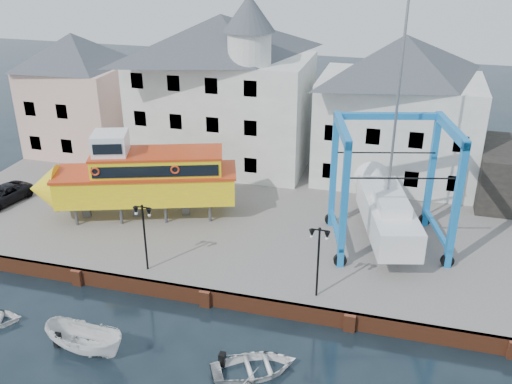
# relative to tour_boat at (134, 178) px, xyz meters

# --- Properties ---
(ground) EXTENTS (140.00, 140.00, 0.00)m
(ground) POSITION_rel_tour_boat_xyz_m (7.67, -7.34, -3.86)
(ground) COLOR black
(ground) RESTS_ON ground
(hardstanding) EXTENTS (44.00, 22.00, 1.00)m
(hardstanding) POSITION_rel_tour_boat_xyz_m (7.67, 3.66, -3.36)
(hardstanding) COLOR #67605B
(hardstanding) RESTS_ON ground
(quay_wall) EXTENTS (44.00, 0.47, 1.00)m
(quay_wall) POSITION_rel_tour_boat_xyz_m (7.67, -7.24, -3.36)
(quay_wall) COLOR brown
(quay_wall) RESTS_ON ground
(building_pink) EXTENTS (8.00, 7.00, 10.30)m
(building_pink) POSITION_rel_tour_boat_xyz_m (-10.33, 10.66, 2.29)
(building_pink) COLOR beige
(building_pink) RESTS_ON hardstanding
(building_white_main) EXTENTS (14.00, 8.30, 14.00)m
(building_white_main) POSITION_rel_tour_boat_xyz_m (2.80, 11.05, 3.49)
(building_white_main) COLOR beige
(building_white_main) RESTS_ON hardstanding
(building_white_right) EXTENTS (12.00, 8.00, 11.20)m
(building_white_right) POSITION_rel_tour_boat_xyz_m (16.67, 11.66, 2.74)
(building_white_right) COLOR beige
(building_white_right) RESTS_ON hardstanding
(lamp_post_left) EXTENTS (1.12, 0.32, 4.20)m
(lamp_post_left) POSITION_rel_tour_boat_xyz_m (3.67, -6.14, 0.32)
(lamp_post_left) COLOR black
(lamp_post_left) RESTS_ON hardstanding
(lamp_post_right) EXTENTS (1.12, 0.32, 4.20)m
(lamp_post_right) POSITION_rel_tour_boat_xyz_m (13.67, -6.14, 0.32)
(lamp_post_right) COLOR black
(lamp_post_right) RESTS_ON hardstanding
(tour_boat) EXTENTS (14.23, 7.61, 6.06)m
(tour_boat) POSITION_rel_tour_boat_xyz_m (0.00, 0.00, 0.00)
(tour_boat) COLOR #59595E
(tour_boat) RESTS_ON hardstanding
(travel_lift) EXTENTS (8.24, 10.37, 15.18)m
(travel_lift) POSITION_rel_tour_boat_xyz_m (16.65, 1.39, -0.33)
(travel_lift) COLOR #1364A8
(travel_lift) RESTS_ON hardstanding
(van) EXTENTS (2.98, 4.82, 1.25)m
(van) POSITION_rel_tour_boat_xyz_m (-10.27, -0.83, -2.23)
(van) COLOR black
(van) RESTS_ON hardstanding
(motorboat_a) EXTENTS (4.61, 2.17, 1.72)m
(motorboat_a) POSITION_rel_tour_boat_xyz_m (3.25, -12.52, -3.86)
(motorboat_a) COLOR white
(motorboat_a) RESTS_ON ground
(motorboat_b) EXTENTS (5.02, 4.56, 0.85)m
(motorboat_b) POSITION_rel_tour_boat_xyz_m (11.70, -11.69, -3.86)
(motorboat_b) COLOR white
(motorboat_b) RESTS_ON ground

